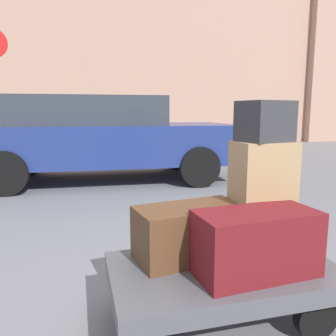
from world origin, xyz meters
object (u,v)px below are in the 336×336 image
Objects in this scene: bollard_kerb_mid at (245,142)px; bicycle_leaning at (265,134)px; suitcase_tan_front_left at (261,196)px; duffel_bag_charcoal_topmost_pile at (265,121)px; bollard_kerb_far at (278,142)px; luggage_cart at (223,278)px; duffel_bag_brown_rear_right at (190,232)px; bollard_kerb_near at (202,143)px; duffel_bag_maroon_front_right at (256,243)px; parked_car at (102,136)px.

bicycle_leaning is at bearing 47.37° from bollard_kerb_mid.
suitcase_tan_front_left is 2.35× the size of duffel_bag_charcoal_topmost_pile.
bollard_kerb_far is (4.77, 7.28, -0.83)m from duffel_bag_charcoal_topmost_pile.
luggage_cart is 0.31m from duffel_bag_brown_rear_right.
duffel_bag_charcoal_topmost_pile reaches higher than bollard_kerb_near.
duffel_bag_brown_rear_right is 8.97m from bollard_kerb_far.
duffel_bag_maroon_front_right is 4.45m from parked_car.
parked_car is at bearing -140.10° from bicycle_leaning.
bollard_kerb_far reaches higher than luggage_cart.
bollard_kerb_mid is (4.33, 3.15, -0.48)m from parked_car.
luggage_cart is at bearing -124.31° from bollard_kerb_far.
bicycle_leaning is at bearing 69.37° from bollard_kerb_far.
luggage_cart is 2.17× the size of bollard_kerb_near.
bicycle_leaning is at bearing 46.10° from duffel_bag_charcoal_topmost_pile.
duffel_bag_charcoal_topmost_pile is 0.49× the size of bollard_kerb_mid.
bollard_kerb_mid is at bearing 36.04° from parked_car.
bollard_kerb_near is (2.32, 7.28, -0.83)m from duffel_bag_charcoal_topmost_pile.
suitcase_tan_front_left is at bearing 28.33° from luggage_cart.
suitcase_tan_front_left is 1.16× the size of bollard_kerb_near.
duffel_bag_charcoal_topmost_pile is at bearing -80.85° from parked_car.
duffel_bag_brown_rear_right is 1.09× the size of bollard_kerb_near.
parked_car is 8.10m from bicycle_leaning.
bicycle_leaning is at bearing 58.34° from luggage_cart.
duffel_bag_maroon_front_right is at bearing -136.47° from duffel_bag_charcoal_topmost_pile.
duffel_bag_brown_rear_right is 2.20× the size of duffel_bag_charcoal_topmost_pile.
luggage_cart is at bearing -150.31° from suitcase_tan_front_left.
luggage_cart is 2.17× the size of bollard_kerb_mid.
bicycle_leaning reaches higher than luggage_cart.
duffel_bag_charcoal_topmost_pile is 8.75m from bollard_kerb_far.
duffel_bag_charcoal_topmost_pile is (0.45, 0.01, 0.63)m from duffel_bag_brown_rear_right.
bollard_kerb_near is 1.00× the size of bollard_kerb_far.
duffel_bag_brown_rear_right is at bearing -125.63° from bollard_kerb_far.
bollard_kerb_far is at bearing 55.69° from luggage_cart.
bicycle_leaning is at bearing 47.58° from duffel_bag_brown_rear_right.
bollard_kerb_far is (-0.77, -2.04, -0.09)m from bicycle_leaning.
bicycle_leaning reaches higher than duffel_bag_brown_rear_right.
bollard_kerb_near is (2.32, 7.28, -0.39)m from suitcase_tan_front_left.
bollard_kerb_near is at bearing 46.59° from parked_car.
parked_car reaches higher than duffel_bag_charcoal_topmost_pile.
duffel_bag_maroon_front_right reaches higher than luggage_cart.
bollard_kerb_mid is 1.00× the size of bollard_kerb_far.
bollard_kerb_mid is at bearing 64.65° from suitcase_tan_front_left.
bicycle_leaning is (5.85, 9.49, 0.11)m from luggage_cart.
suitcase_tan_front_left is 8.72m from bollard_kerb_far.
duffel_bag_charcoal_topmost_pile is at bearing -120.73° from bicycle_leaning.
duffel_bag_maroon_front_right is at bearing -57.27° from duffel_bag_brown_rear_right.
bollard_kerb_mid is (1.35, 0.00, 0.00)m from bollard_kerb_near.
bollard_kerb_mid is (3.66, 7.28, -0.39)m from suitcase_tan_front_left.
duffel_bag_brown_rear_right is (-0.14, 0.16, 0.22)m from luggage_cart.
duffel_bag_maroon_front_right is at bearing -116.98° from bollard_kerb_mid.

